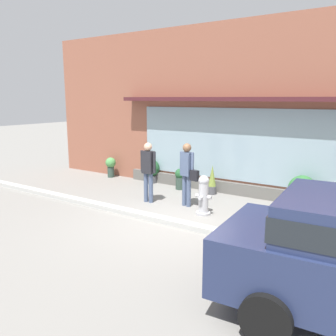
% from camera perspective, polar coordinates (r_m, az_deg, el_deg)
% --- Properties ---
extents(ground_plane, '(60.00, 60.00, 0.00)m').
position_cam_1_polar(ground_plane, '(8.33, 0.84, -8.57)').
color(ground_plane, gray).
extents(curb_strip, '(14.00, 0.24, 0.12)m').
position_cam_1_polar(curb_strip, '(8.15, 0.07, -8.57)').
color(curb_strip, '#B2B2AD').
rests_on(curb_strip, ground_plane).
extents(storefront, '(14.00, 0.81, 4.97)m').
position_cam_1_polar(storefront, '(10.66, 10.27, 8.95)').
color(storefront, '#935642').
rests_on(storefront, ground_plane).
extents(fire_hydrant, '(0.42, 0.39, 0.98)m').
position_cam_1_polar(fire_hydrant, '(8.69, 5.75, -4.39)').
color(fire_hydrant, '#B2B2B7').
rests_on(fire_hydrant, ground_plane).
extents(pedestrian_with_handbag, '(0.63, 0.27, 1.68)m').
position_cam_1_polar(pedestrian_with_handbag, '(9.21, 3.15, -0.38)').
color(pedestrian_with_handbag, '#475675').
rests_on(pedestrian_with_handbag, ground_plane).
extents(pedestrian_passerby, '(0.49, 0.22, 1.65)m').
position_cam_1_polar(pedestrian_passerby, '(9.57, -3.22, 0.05)').
color(pedestrian_passerby, '#475675').
rests_on(pedestrian_passerby, ground_plane).
extents(potted_plant_window_center, '(0.26, 0.26, 0.87)m').
position_cam_1_polar(potted_plant_window_center, '(10.57, 7.14, -2.00)').
color(potted_plant_window_center, '#4C4C51').
rests_on(potted_plant_window_center, ground_plane).
extents(potted_plant_doorstep, '(0.32, 0.32, 0.66)m').
position_cam_1_polar(potted_plant_doorstep, '(11.06, 1.97, -1.64)').
color(potted_plant_doorstep, '#33473D').
rests_on(potted_plant_doorstep, ground_plane).
extents(potted_plant_trailing_edge, '(0.59, 0.59, 0.79)m').
position_cam_1_polar(potted_plant_trailing_edge, '(11.96, -2.76, -0.33)').
color(potted_plant_trailing_edge, '#4C4C51').
rests_on(potted_plant_trailing_edge, ground_plane).
extents(potted_plant_window_left, '(0.71, 0.71, 0.89)m').
position_cam_1_polar(potted_plant_window_left, '(9.69, 20.83, -3.54)').
color(potted_plant_window_left, '#B7B2A3').
rests_on(potted_plant_window_left, ground_plane).
extents(potted_plant_by_entrance, '(0.37, 0.37, 0.72)m').
position_cam_1_polar(potted_plant_by_entrance, '(12.90, -9.24, 0.41)').
color(potted_plant_by_entrance, '#33473D').
rests_on(potted_plant_by_entrance, ground_plane).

